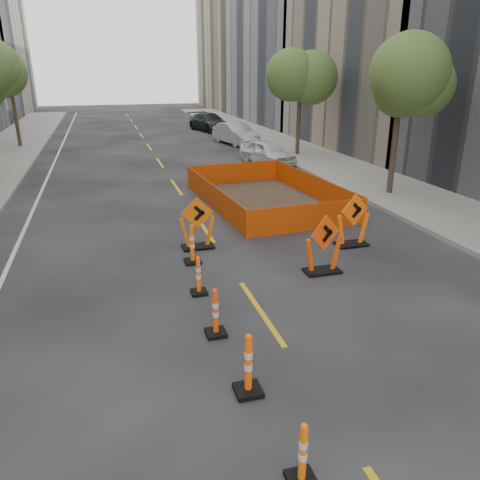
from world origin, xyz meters
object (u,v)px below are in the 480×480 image
object	(u,v)px
channelizer_3	(248,364)
channelizer_6	(192,244)
channelizer_2	(303,453)
parked_car_mid	(236,134)
parked_car_near	(267,152)
channelizer_5	(198,275)
chevron_sign_center	(324,244)
chevron_sign_left	(197,223)
parked_car_far	(209,122)
channelizer_4	(216,312)
chevron_sign_right	(353,220)

from	to	relation	value
channelizer_3	channelizer_6	bearing A→B (deg)	88.51
channelizer_2	channelizer_3	distance (m)	1.91
parked_car_mid	channelizer_2	bearing A→B (deg)	-116.75
channelizer_6	parked_car_near	xyz separation A→B (m)	(6.71, 12.97, 0.10)
channelizer_5	chevron_sign_center	xyz separation A→B (m)	(3.37, 0.33, 0.32)
channelizer_2	channelizer_6	distance (m)	7.60
chevron_sign_center	parked_car_mid	distance (m)	22.31
chevron_sign_left	parked_car_near	distance (m)	13.46
parked_car_mid	parked_car_far	world-z (taller)	parked_car_far
channelizer_4	parked_car_far	world-z (taller)	parked_car_far
channelizer_4	chevron_sign_left	bearing A→B (deg)	82.85
channelizer_5	chevron_sign_center	world-z (taller)	chevron_sign_center
channelizer_5	parked_car_mid	bearing A→B (deg)	72.20
channelizer_5	channelizer_6	size ratio (longest dim) A/B	0.86
channelizer_3	channelizer_5	world-z (taller)	channelizer_3
parked_car_far	channelizer_6	bearing A→B (deg)	-118.14
channelizer_6	chevron_sign_right	size ratio (longest dim) A/B	0.69
parked_car_mid	channelizer_4	bearing A→B (deg)	-119.35
chevron_sign_left	chevron_sign_center	xyz separation A→B (m)	(2.79, -2.67, 0.01)
chevron_sign_right	parked_car_near	bearing A→B (deg)	70.43
chevron_sign_center	channelizer_6	bearing A→B (deg)	135.66
chevron_sign_right	chevron_sign_center	bearing A→B (deg)	-148.95
chevron_sign_center	chevron_sign_right	bearing A→B (deg)	24.75
channelizer_2	channelizer_4	distance (m)	3.81
channelizer_3	chevron_sign_center	world-z (taller)	chevron_sign_center
channelizer_6	parked_car_near	size ratio (longest dim) A/B	0.29
chevron_sign_center	channelizer_3	bearing A→B (deg)	-146.60
chevron_sign_right	parked_car_far	xyz separation A→B (m)	(1.97, 28.39, -0.07)
channelizer_5	parked_car_far	bearing A→B (deg)	76.88
channelizer_6	chevron_sign_right	distance (m)	4.89
channelizer_4	parked_car_far	size ratio (longest dim) A/B	0.20
channelizer_2	parked_car_mid	distance (m)	28.86
chevron_sign_left	chevron_sign_right	world-z (taller)	chevron_sign_right
channelizer_5	parked_car_far	size ratio (longest dim) A/B	0.19
channelizer_3	chevron_sign_center	xyz separation A→B (m)	(3.31, 4.12, 0.24)
channelizer_2	chevron_sign_center	xyz separation A→B (m)	(3.17, 6.02, 0.32)
channelizer_4	channelizer_6	distance (m)	3.81
channelizer_4	channelizer_6	size ratio (longest dim) A/B	0.91
parked_car_mid	parked_car_far	bearing A→B (deg)	77.96
chevron_sign_left	parked_car_far	distance (m)	28.06
channelizer_2	channelizer_4	size ratio (longest dim) A/B	0.92
parked_car_near	chevron_sign_right	bearing A→B (deg)	-115.42
channelizer_2	chevron_sign_center	bearing A→B (deg)	62.25
channelizer_2	parked_car_far	bearing A→B (deg)	79.21
chevron_sign_center	parked_car_near	xyz separation A→B (m)	(3.55, 14.54, -0.14)
channelizer_3	chevron_sign_right	distance (m)	7.61
parked_car_mid	parked_car_far	size ratio (longest dim) A/B	0.88
chevron_sign_right	parked_car_near	xyz separation A→B (m)	(1.82, 12.96, -0.15)
chevron_sign_left	channelizer_4	bearing A→B (deg)	-92.53
channelizer_5	channelizer_2	bearing A→B (deg)	-88.00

